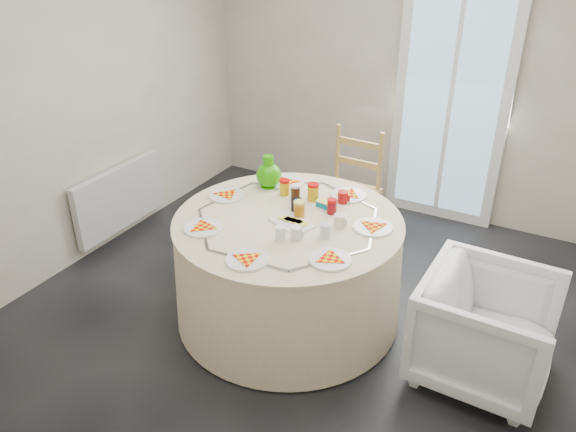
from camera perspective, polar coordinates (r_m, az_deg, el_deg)
The scene contains 14 objects.
floor at distance 4.15m, azimuth 1.98°, elevation -9.70°, with size 4.00×4.00×0.00m, color black.
wall_back at distance 5.29m, azimuth 12.39°, elevation 13.95°, with size 4.00×0.02×2.60m, color #BCB5A3.
wall_left at distance 4.70m, azimuth -20.48°, elevation 11.06°, with size 0.02×4.00×2.60m, color #BCB5A3.
glass_door at distance 5.22m, azimuth 16.17°, elevation 10.42°, with size 1.00×0.08×2.10m, color silver.
radiator at distance 5.10m, azimuth -16.69°, elevation 1.79°, with size 0.07×1.00×0.55m, color silver.
table at distance 3.92m, azimuth 0.00°, elevation -5.48°, with size 1.58×1.58×0.80m, color beige.
wooden_chair at distance 4.74m, azimuth 6.03°, elevation 2.02°, with size 0.46×0.43×1.02m, color #A27D4D, non-canonical shape.
armchair at distance 3.62m, azimuth 19.57°, elevation -10.36°, with size 0.75×0.71×0.78m, color white.
place_settings at distance 3.71m, azimuth 0.00°, elevation -0.41°, with size 1.37×1.37×0.03m, color silver, non-canonical shape.
jar_cluster at distance 3.90m, azimuth 1.85°, elevation 1.89°, with size 0.48×0.24×0.14m, color olive, non-canonical shape.
butter_tub at distance 3.88m, azimuth 3.83°, elevation 1.09°, with size 0.12×0.08×0.05m, color #076C97.
green_pitcher at distance 4.13m, azimuth -1.97°, elevation 4.21°, with size 0.18×0.18×0.24m, color #239A03, non-canonical shape.
cheese_platter at distance 3.66m, azimuth 0.39°, elevation -0.85°, with size 0.28×0.18×0.04m, color white, non-canonical shape.
mugs_glasses at distance 3.64m, azimuth 2.47°, elevation -0.30°, with size 0.56×0.56×0.10m, color gray, non-canonical shape.
Camera 1 is at (1.45, -2.94, 2.55)m, focal length 35.00 mm.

